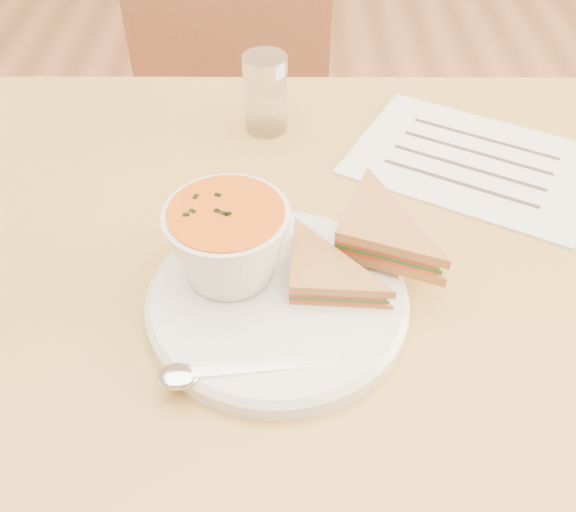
# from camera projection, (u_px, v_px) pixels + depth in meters

# --- Properties ---
(dining_table) EXTENTS (1.00, 0.70, 0.75)m
(dining_table) POSITION_uv_depth(u_px,v_px,m) (307.00, 425.00, 0.95)
(dining_table) COLOR olive
(dining_table) RESTS_ON floor
(chair_far) EXTENTS (0.40, 0.40, 0.89)m
(chair_far) POSITION_uv_depth(u_px,v_px,m) (231.00, 177.00, 1.27)
(chair_far) COLOR brown
(chair_far) RESTS_ON floor
(plate) EXTENTS (0.30, 0.30, 0.02)m
(plate) POSITION_uv_depth(u_px,v_px,m) (277.00, 302.00, 0.61)
(plate) COLOR white
(plate) RESTS_ON dining_table
(soup_bowl) EXTENTS (0.15, 0.15, 0.08)m
(soup_bowl) POSITION_uv_depth(u_px,v_px,m) (229.00, 245.00, 0.60)
(soup_bowl) COLOR white
(soup_bowl) RESTS_ON plate
(sandwich_half_a) EXTENTS (0.10, 0.10, 0.03)m
(sandwich_half_a) POSITION_uv_depth(u_px,v_px,m) (289.00, 298.00, 0.58)
(sandwich_half_a) COLOR #C07543
(sandwich_half_a) RESTS_ON plate
(sandwich_half_b) EXTENTS (0.14, 0.14, 0.03)m
(sandwich_half_b) POSITION_uv_depth(u_px,v_px,m) (334.00, 245.00, 0.61)
(sandwich_half_b) COLOR #C07543
(sandwich_half_b) RESTS_ON plate
(spoon) EXTENTS (0.19, 0.06, 0.01)m
(spoon) POSITION_uv_depth(u_px,v_px,m) (241.00, 370.00, 0.54)
(spoon) COLOR silver
(spoon) RESTS_ON plate
(paper_menu) EXTENTS (0.35, 0.31, 0.00)m
(paper_menu) POSITION_uv_depth(u_px,v_px,m) (472.00, 161.00, 0.79)
(paper_menu) COLOR white
(paper_menu) RESTS_ON dining_table
(condiment_shaker) EXTENTS (0.06, 0.06, 0.10)m
(condiment_shaker) POSITION_uv_depth(u_px,v_px,m) (266.00, 94.00, 0.81)
(condiment_shaker) COLOR silver
(condiment_shaker) RESTS_ON dining_table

